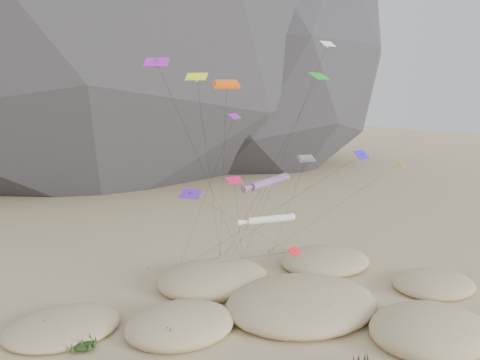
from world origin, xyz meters
name	(u,v)px	position (x,y,z in m)	size (l,w,h in m)	color
ground	(320,336)	(0.00, 0.00, 0.00)	(500.00, 500.00, 0.00)	#CCB789
dunes	(276,314)	(-1.94, 4.79, 0.72)	(51.90, 37.44, 3.69)	#CCB789
dune_grass	(292,311)	(-0.32, 4.23, 0.85)	(43.38, 27.60, 1.56)	black
kite_stakes	(231,260)	(2.24, 22.74, 0.15)	(21.15, 5.31, 0.30)	#3F2D1E
rainbow_tube_kite	(268,182)	(2.34, 13.38, 12.84)	(7.55, 12.93, 13.69)	#FF291A
white_tube_kite	(268,219)	(-0.67, 8.57, 9.76)	(6.40, 13.64, 10.39)	white
orange_parafoil	(227,87)	(-4.18, 11.35, 23.85)	(7.14, 14.17, 24.63)	#E8560C
multi_parafoil	(306,160)	(6.64, 11.76, 15.42)	(3.53, 11.59, 16.03)	#DE4C17
delta_kites	(280,135)	(1.87, 10.24, 18.74)	(32.16, 18.71, 29.39)	purple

